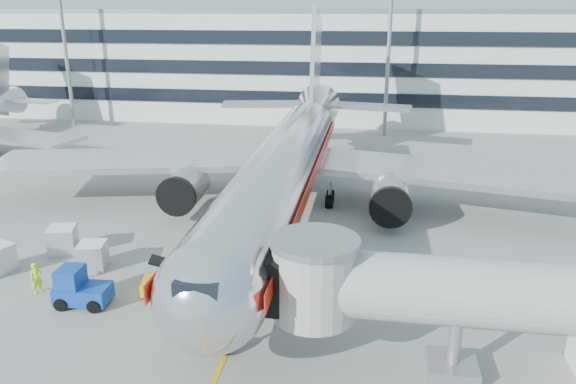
# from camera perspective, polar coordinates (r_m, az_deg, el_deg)

# --- Properties ---
(ground) EXTENTS (180.00, 180.00, 0.00)m
(ground) POSITION_cam_1_polar(r_m,az_deg,el_deg) (34.88, -2.94, -8.73)
(ground) COLOR gray
(ground) RESTS_ON ground
(lead_in_line) EXTENTS (0.25, 70.00, 0.01)m
(lead_in_line) POSITION_cam_1_polar(r_m,az_deg,el_deg) (43.88, -0.34, -2.87)
(lead_in_line) COLOR #E0B10B
(lead_in_line) RESTS_ON ground
(main_jet) EXTENTS (50.95, 48.70, 16.06)m
(main_jet) POSITION_cam_1_polar(r_m,az_deg,el_deg) (44.18, -0.00, 3.05)
(main_jet) COLOR silver
(main_jet) RESTS_ON ground
(jet_bridge) EXTENTS (17.80, 4.50, 7.00)m
(jet_bridge) POSITION_cam_1_polar(r_m,az_deg,el_deg) (26.05, 20.73, -10.31)
(jet_bridge) COLOR silver
(jet_bridge) RESTS_ON ground
(terminal) EXTENTS (150.00, 24.25, 15.60)m
(terminal) POSITION_cam_1_polar(r_m,az_deg,el_deg) (88.97, 4.61, 13.02)
(terminal) COLOR silver
(terminal) RESTS_ON ground
(light_mast_west) EXTENTS (2.40, 1.20, 25.45)m
(light_mast_west) POSITION_cam_1_polar(r_m,az_deg,el_deg) (83.44, -22.04, 16.34)
(light_mast_west) COLOR gray
(light_mast_west) RESTS_ON ground
(light_mast_centre) EXTENTS (2.40, 1.20, 25.45)m
(light_mast_centre) POSITION_cam_1_polar(r_m,az_deg,el_deg) (72.45, 10.38, 17.22)
(light_mast_centre) COLOR gray
(light_mast_centre) RESTS_ON ground
(belt_loader) EXTENTS (4.89, 2.45, 2.29)m
(belt_loader) POSITION_cam_1_polar(r_m,az_deg,el_deg) (33.37, -10.68, -9.12)
(belt_loader) COLOR yellow
(belt_loader) RESTS_ON ground
(baggage_tug) EXTENTS (3.00, 2.00, 2.20)m
(baggage_tug) POSITION_cam_1_polar(r_m,az_deg,el_deg) (33.66, -20.45, -9.19)
(baggage_tug) COLOR #0E389D
(baggage_tug) RESTS_ON ground
(cargo_container_right) EXTENTS (2.16, 2.16, 1.83)m
(cargo_container_right) POSITION_cam_1_polar(r_m,az_deg,el_deg) (40.83, -21.92, -4.53)
(cargo_container_right) COLOR #B7BABF
(cargo_container_right) RESTS_ON ground
(cargo_container_front) EXTENTS (1.90, 1.90, 1.73)m
(cargo_container_front) POSITION_cam_1_polar(r_m,az_deg,el_deg) (37.79, -19.22, -6.12)
(cargo_container_front) COLOR #B7BABF
(cargo_container_front) RESTS_ON ground
(ramp_worker) EXTENTS (0.77, 0.80, 1.85)m
(ramp_worker) POSITION_cam_1_polar(r_m,az_deg,el_deg) (35.89, -24.19, -7.98)
(ramp_worker) COLOR #CFFF1A
(ramp_worker) RESTS_ON ground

